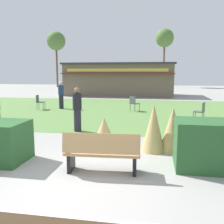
# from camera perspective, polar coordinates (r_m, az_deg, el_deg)

# --- Properties ---
(ground_plane) EXTENTS (80.00, 80.00, 0.00)m
(ground_plane) POSITION_cam_1_polar(r_m,az_deg,el_deg) (5.57, -7.56, -14.85)
(ground_plane) COLOR #999691
(lawn_patch) EXTENTS (36.00, 12.00, 0.01)m
(lawn_patch) POSITION_cam_1_polar(r_m,az_deg,el_deg) (14.91, 3.66, 0.32)
(lawn_patch) COLOR #5B8442
(lawn_patch) RESTS_ON ground_plane
(park_bench) EXTENTS (1.73, 0.62, 0.95)m
(park_bench) POSITION_cam_1_polar(r_m,az_deg,el_deg) (5.67, -2.30, -9.17)
(park_bench) COLOR tan
(park_bench) RESTS_ON ground_plane
(hedge_right) EXTENTS (2.24, 1.10, 1.14)m
(hedge_right) POSITION_cam_1_polar(r_m,az_deg,el_deg) (6.43, 24.19, -6.94)
(hedge_right) COLOR #28562B
(hedge_right) RESTS_ON ground_plane
(ornamental_grass_behind_left) EXTENTS (0.74, 0.74, 1.29)m
(ornamental_grass_behind_left) POSITION_cam_1_polar(r_m,az_deg,el_deg) (7.38, 13.63, -3.80)
(ornamental_grass_behind_left) COLOR tan
(ornamental_grass_behind_left) RESTS_ON ground_plane
(ornamental_grass_behind_right) EXTENTS (0.67, 0.67, 1.37)m
(ornamental_grass_behind_right) POSITION_cam_1_polar(r_m,az_deg,el_deg) (7.24, 9.43, -3.61)
(ornamental_grass_behind_right) COLOR tan
(ornamental_grass_behind_right) RESTS_ON ground_plane
(ornamental_grass_behind_center) EXTENTS (0.79, 0.79, 0.94)m
(ornamental_grass_behind_center) POSITION_cam_1_polar(r_m,az_deg,el_deg) (7.52, -1.81, -4.69)
(ornamental_grass_behind_center) COLOR tan
(ornamental_grass_behind_center) RESTS_ON ground_plane
(food_kiosk) EXTENTS (10.58, 4.96, 3.15)m
(food_kiosk) POSITION_cam_1_polar(r_m,az_deg,el_deg) (25.13, 1.74, 7.47)
(food_kiosk) COLOR #6B5B4C
(food_kiosk) RESTS_ON ground_plane
(cafe_chair_west) EXTENTS (0.50, 0.50, 0.89)m
(cafe_chair_west) POSITION_cam_1_polar(r_m,az_deg,el_deg) (15.93, -16.20, 2.44)
(cafe_chair_west) COLOR #4C5156
(cafe_chair_west) RESTS_ON ground_plane
(cafe_chair_center) EXTENTS (0.62, 0.62, 0.89)m
(cafe_chair_center) POSITION_cam_1_polar(r_m,az_deg,el_deg) (14.62, 4.97, 2.20)
(cafe_chair_center) COLOR #4C5156
(cafe_chair_center) RESTS_ON ground_plane
(cafe_chair_north) EXTENTS (0.57, 0.57, 0.89)m
(cafe_chair_north) POSITION_cam_1_polar(r_m,az_deg,el_deg) (12.28, 19.57, 0.42)
(cafe_chair_north) COLOR #4C5156
(cafe_chair_north) RESTS_ON ground_plane
(person_strolling) EXTENTS (0.34, 0.34, 1.69)m
(person_strolling) POSITION_cam_1_polar(r_m,az_deg,el_deg) (9.64, -7.90, 0.64)
(person_strolling) COLOR #23232D
(person_strolling) RESTS_ON ground_plane
(person_standing) EXTENTS (0.34, 0.34, 1.69)m
(person_standing) POSITION_cam_1_polar(r_m,az_deg,el_deg) (15.94, -11.51, 3.82)
(person_standing) COLOR #23232D
(person_standing) RESTS_ON ground_plane
(parked_car_west_slot) EXTENTS (4.34, 2.33, 1.20)m
(parked_car_west_slot) POSITION_cam_1_polar(r_m,az_deg,el_deg) (34.50, -2.03, 6.31)
(parked_car_west_slot) COLOR silver
(parked_car_west_slot) RESTS_ON ground_plane
(tree_left_bg) EXTENTS (2.80, 2.80, 8.90)m
(tree_left_bg) POSITION_cam_1_polar(r_m,az_deg,el_deg) (41.01, 11.88, 16.02)
(tree_left_bg) COLOR brown
(tree_left_bg) RESTS_ON ground_plane
(tree_right_bg) EXTENTS (2.80, 2.80, 8.34)m
(tree_right_bg) POSITION_cam_1_polar(r_m,az_deg,el_deg) (40.16, -12.58, 15.37)
(tree_right_bg) COLOR brown
(tree_right_bg) RESTS_ON ground_plane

